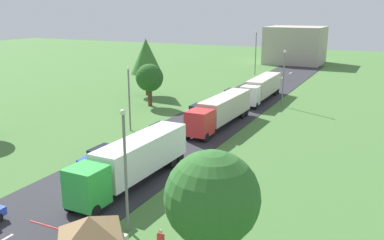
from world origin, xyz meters
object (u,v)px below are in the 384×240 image
(person_second, at_px, (105,240))
(lamppost_lead, at_px, (125,165))
(lamppost_third, at_px, (283,75))
(lamppost_fourth, at_px, (256,51))
(barrier_gate, at_px, (77,239))
(lamppost_second, at_px, (129,95))
(tree_elm, at_px, (149,78))
(car_fourth, at_px, (197,110))
(car_fifth, at_px, (231,94))
(car_third, at_px, (160,130))
(truck_lead, at_px, (134,159))
(tree_birch, at_px, (212,199))
(truck_second, at_px, (221,110))
(distant_building, at_px, (295,45))
(truck_third, at_px, (262,87))
(tree_maple, at_px, (146,56))
(car_second, at_px, (102,155))

(person_second, distance_m, lamppost_lead, 4.55)
(lamppost_third, relative_size, lamppost_fourth, 0.88)
(barrier_gate, xyz_separation_m, lamppost_second, (-11.35, 22.31, 3.47))
(barrier_gate, distance_m, tree_elm, 38.00)
(car_fourth, xyz_separation_m, lamppost_second, (-4.02, -9.73, 3.37))
(car_fifth, bearing_deg, car_third, -89.80)
(truck_lead, distance_m, tree_elm, 28.30)
(car_fourth, distance_m, tree_birch, 36.36)
(truck_lead, bearing_deg, lamppost_third, 83.29)
(lamppost_third, bearing_deg, truck_lead, -96.71)
(car_third, height_order, lamppost_second, lamppost_second)
(truck_second, relative_size, lamppost_third, 1.74)
(car_fourth, bearing_deg, lamppost_fourth, 96.04)
(car_third, height_order, lamppost_fourth, lamppost_fourth)
(car_third, xyz_separation_m, lamppost_fourth, (-4.44, 48.54, 4.28))
(tree_elm, height_order, distant_building, distant_building)
(truck_lead, bearing_deg, car_third, 110.99)
(lamppost_third, height_order, distant_building, distant_building)
(lamppost_second, distance_m, tree_birch, 30.21)
(truck_third, relative_size, lamppost_second, 1.89)
(lamppost_lead, xyz_separation_m, tree_elm, (-17.38, 31.17, -0.36))
(lamppost_fourth, xyz_separation_m, tree_maple, (-9.18, -29.20, 1.24))
(car_third, distance_m, lamppost_second, 5.63)
(car_fifth, distance_m, lamppost_lead, 41.73)
(truck_lead, height_order, tree_birch, tree_birch)
(lamppost_lead, height_order, distant_building, distant_building)
(truck_third, xyz_separation_m, lamppost_second, (-8.96, -22.79, 2.09))
(car_second, relative_size, lamppost_third, 0.56)
(car_third, relative_size, tree_maple, 0.46)
(car_third, relative_size, lamppost_third, 0.52)
(car_fourth, xyz_separation_m, lamppost_lead, (8.72, -28.91, 3.68))
(truck_second, bearing_deg, tree_birch, -68.86)
(car_fifth, bearing_deg, car_fourth, -91.67)
(barrier_gate, relative_size, lamppost_lead, 0.58)
(truck_lead, xyz_separation_m, distant_building, (-5.66, 83.73, 2.57))
(car_fourth, xyz_separation_m, distant_building, (-0.68, 61.27, 3.89))
(car_second, bearing_deg, lamppost_second, 110.17)
(car_fifth, relative_size, tree_birch, 0.58)
(car_fourth, height_order, tree_maple, tree_maple)
(truck_third, height_order, tree_birch, tree_birch)
(truck_third, bearing_deg, car_second, -98.98)
(lamppost_fourth, bearing_deg, lamppost_second, -90.01)
(car_third, bearing_deg, car_second, -94.27)
(car_fifth, xyz_separation_m, person_second, (8.73, -43.50, 0.05))
(car_third, xyz_separation_m, tree_maple, (-13.62, 19.34, 5.53))
(car_third, xyz_separation_m, car_fifth, (-0.08, 22.39, 0.02))
(truck_second, xyz_separation_m, distant_building, (-5.52, 64.82, 2.62))
(car_second, height_order, distant_building, distant_building)
(car_fourth, relative_size, lamppost_lead, 0.51)
(car_fourth, distance_m, distant_building, 61.40)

